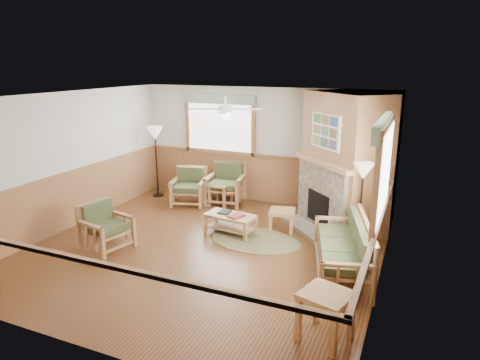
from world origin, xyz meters
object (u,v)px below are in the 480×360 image
at_px(end_table_chairs, 221,194).
at_px(floor_lamp_right, 361,207).
at_px(end_table_sofa, 325,316).
at_px(footstool, 282,220).
at_px(floor_lamp_left, 157,162).
at_px(armchair_back_left, 189,187).
at_px(sofa, 342,247).
at_px(armchair_back_right, 226,184).
at_px(armchair_left, 106,227).
at_px(coffee_table, 230,224).

distance_m(end_table_chairs, floor_lamp_right, 3.59).
bearing_deg(end_table_sofa, footstool, 116.20).
xyz_separation_m(floor_lamp_left, floor_lamp_right, (5.08, -1.28, -0.08)).
bearing_deg(armchair_back_left, sofa, -44.34).
distance_m(armchair_back_left, end_table_chairs, 0.77).
bearing_deg(floor_lamp_left, footstool, -15.22).
height_order(end_table_chairs, floor_lamp_left, floor_lamp_left).
distance_m(end_table_sofa, floor_lamp_right, 2.85).
relative_size(armchair_back_right, floor_lamp_left, 0.53).
distance_m(armchair_left, coffee_table, 2.31).
xyz_separation_m(armchair_back_left, coffee_table, (1.65, -1.28, -0.23)).
bearing_deg(floor_lamp_right, armchair_left, -157.46).
distance_m(end_table_chairs, footstool, 2.03).
relative_size(armchair_back_left, footstool, 1.71).
relative_size(armchair_back_left, end_table_sofa, 1.34).
xyz_separation_m(armchair_back_left, end_table_chairs, (0.73, 0.21, -0.16)).
relative_size(armchair_back_left, floor_lamp_left, 0.48).
bearing_deg(armchair_back_right, coffee_table, -70.60).
relative_size(end_table_chairs, floor_lamp_left, 0.29).
distance_m(coffee_table, floor_lamp_left, 3.16).
relative_size(footstool, floor_lamp_right, 0.31).
bearing_deg(armchair_back_left, footstool, -32.65).
relative_size(armchair_back_right, end_table_sofa, 1.50).
bearing_deg(end_table_chairs, footstool, -27.43).
bearing_deg(armchair_left, end_table_chairs, -2.20).
distance_m(sofa, floor_lamp_left, 5.49).
bearing_deg(end_table_chairs, floor_lamp_right, -20.63).
bearing_deg(sofa, end_table_chairs, -140.82).
bearing_deg(footstool, coffee_table, -147.90).
distance_m(armchair_back_left, footstool, 2.64).
relative_size(floor_lamp_left, floor_lamp_right, 1.10).
relative_size(coffee_table, footstool, 1.98).
bearing_deg(armchair_back_right, footstool, -41.34).
distance_m(sofa, armchair_back_left, 4.45).
relative_size(armchair_left, floor_lamp_right, 0.51).
relative_size(coffee_table, end_table_chairs, 1.89).
height_order(sofa, footstool, sofa).
bearing_deg(armchair_back_left, end_table_chairs, -0.65).
relative_size(armchair_back_left, armchair_back_right, 0.90).
bearing_deg(armchair_back_left, armchair_back_right, 12.75).
xyz_separation_m(end_table_chairs, floor_lamp_right, (3.33, -1.25, 0.54)).
bearing_deg(sofa, armchair_back_left, -133.18).
bearing_deg(footstool, end_table_sofa, -63.80).
relative_size(footstool, floor_lamp_left, 0.28).
height_order(sofa, armchair_left, sofa).
bearing_deg(armchair_back_right, floor_lamp_left, 177.65).
relative_size(end_table_chairs, footstool, 1.05).
distance_m(armchair_back_right, footstool, 2.13).
bearing_deg(sofa, armchair_back_right, -143.59).
height_order(armchair_left, coffee_table, armchair_left).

